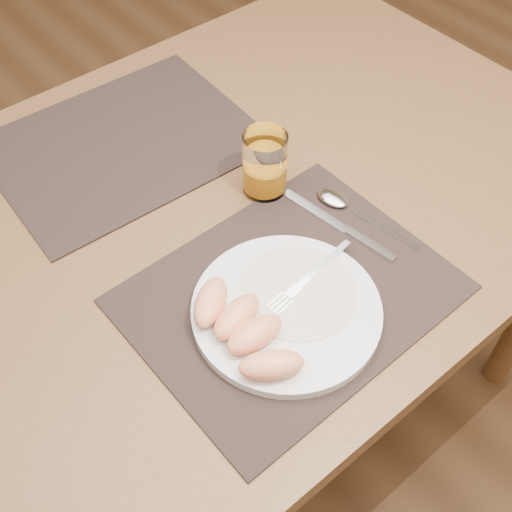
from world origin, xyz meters
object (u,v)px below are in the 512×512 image
at_px(juice_glass, 265,166).
at_px(placemat_far, 124,143).
at_px(fork, 305,282).
at_px(placemat_near, 289,294).
at_px(spoon, 340,202).
at_px(plate, 286,311).
at_px(table, 209,240).
at_px(knife, 347,230).

bearing_deg(juice_glass, placemat_far, 116.00).
bearing_deg(placemat_far, fork, -86.10).
height_order(fork, juice_glass, juice_glass).
bearing_deg(juice_glass, placemat_near, -120.39).
bearing_deg(spoon, placemat_far, 118.13).
bearing_deg(spoon, plate, -153.12).
relative_size(placemat_near, juice_glass, 4.09).
bearing_deg(juice_glass, table, 163.67).
bearing_deg(table, knife, -53.74).
relative_size(placemat_far, juice_glass, 4.09).
relative_size(spoon, juice_glass, 1.74).
bearing_deg(placemat_near, table, 86.76).
bearing_deg(table, juice_glass, -16.33).
height_order(table, knife, knife).
height_order(placemat_near, spoon, spoon).
xyz_separation_m(spoon, juice_glass, (-0.07, 0.11, 0.04)).
bearing_deg(knife, juice_glass, 103.43).
distance_m(knife, juice_glass, 0.17).
xyz_separation_m(table, placemat_near, (-0.01, -0.22, 0.09)).
distance_m(table, knife, 0.25).
height_order(plate, fork, fork).
bearing_deg(knife, placemat_near, -167.61).
relative_size(placemat_near, spoon, 2.35).
xyz_separation_m(placemat_far, plate, (-0.02, -0.46, 0.01)).
bearing_deg(juice_glass, knife, -76.57).
xyz_separation_m(table, spoon, (0.17, -0.14, 0.09)).
xyz_separation_m(table, plate, (-0.04, -0.24, 0.10)).
height_order(fork, spoon, fork).
xyz_separation_m(table, knife, (0.14, -0.19, 0.09)).
bearing_deg(plate, juice_glass, 57.02).
xyz_separation_m(plate, juice_glass, (0.14, 0.22, 0.04)).
distance_m(placemat_far, plate, 0.47).
height_order(table, spoon, spoon).
bearing_deg(fork, spoon, 29.20).
bearing_deg(fork, plate, -161.42).
distance_m(placemat_near, fork, 0.03).
xyz_separation_m(fork, spoon, (0.16, 0.09, -0.01)).
bearing_deg(table, fork, -87.84).
distance_m(table, fork, 0.25).
height_order(placemat_far, juice_glass, juice_glass).
relative_size(placemat_near, knife, 2.05).
xyz_separation_m(plate, spoon, (0.21, 0.11, -0.00)).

